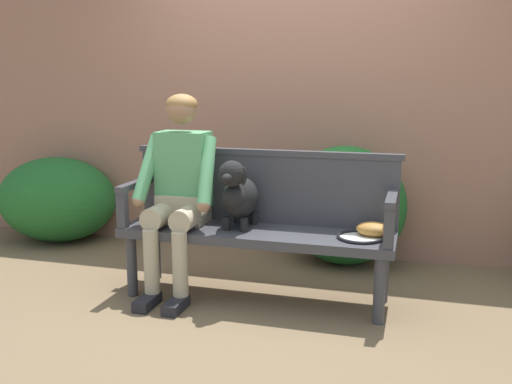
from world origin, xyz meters
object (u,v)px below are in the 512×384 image
Objects in this scene: person_seated at (179,185)px; tennis_racket at (363,236)px; dog_on_bench at (238,194)px; garden_bench at (256,239)px; baseball_glove at (374,229)px.

person_seated is 2.36× the size of tennis_racket.
garden_bench is at bearing 3.10° from dog_on_bench.
dog_on_bench is at bearing -176.90° from garden_bench.
person_seated is at bearing -179.55° from tennis_racket.
person_seated reaches higher than tennis_racket.
garden_bench is 3.14× the size of tennis_racket.
tennis_racket is (1.22, 0.01, -0.26)m from person_seated.
baseball_glove is (0.75, 0.05, 0.11)m from garden_bench.
person_seated is 2.86× the size of dog_on_bench.
garden_bench is 1.33× the size of person_seated.
garden_bench is 0.62m from person_seated.
garden_bench is at bearing 179.86° from tennis_racket.
dog_on_bench is at bearing -171.30° from baseball_glove.
person_seated is at bearing -178.78° from garden_bench.
baseball_glove reaches higher than tennis_racket.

